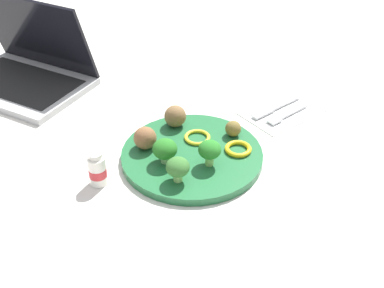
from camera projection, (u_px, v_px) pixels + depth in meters
The scene contains 15 objects.
ground_plane at pixel (192, 159), 0.98m from camera, with size 4.00×4.00×0.00m, color silver.
plate at pixel (192, 155), 0.98m from camera, with size 0.28×0.28×0.02m, color #236638.
broccoli_floret_front_left at pixel (165, 149), 0.93m from camera, with size 0.05×0.05×0.05m.
broccoli_floret_mid_right at pixel (209, 151), 0.92m from camera, with size 0.04×0.04×0.05m.
broccoli_floret_near_rim at pixel (178, 168), 0.89m from camera, with size 0.04×0.04×0.05m.
meatball_near_rim at pixel (233, 129), 1.01m from camera, with size 0.03×0.03×0.03m, color brown.
meatball_center at pixel (145, 138), 0.97m from camera, with size 0.05×0.05×0.05m, color brown.
meatball_back_left at pixel (175, 116), 1.04m from camera, with size 0.05×0.05×0.05m, color brown.
pepper_ring_center at pixel (238, 149), 0.97m from camera, with size 0.05×0.05×0.01m, color yellow.
pepper_ring_mid_left at pixel (197, 137), 1.01m from camera, with size 0.05×0.05×0.01m, color yellow.
napkin at pixel (282, 112), 1.12m from camera, with size 0.17×0.12×0.01m, color white.
fork at pixel (286, 115), 1.10m from camera, with size 0.12×0.02×0.01m.
knife at pixel (274, 108), 1.12m from camera, with size 0.15×0.02×0.01m.
yogurt_bottle at pixel (97, 170), 0.90m from camera, with size 0.03×0.03×0.07m.
laptop at pixel (25, 70), 1.21m from camera, with size 0.32×0.38×0.21m.
Camera 1 is at (0.51, 0.59, 0.60)m, focal length 46.18 mm.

